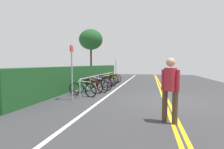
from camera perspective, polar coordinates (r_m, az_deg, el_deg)
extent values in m
cube|color=#353538|center=(7.65, 17.49, -8.40)|extent=(36.51, 10.48, 0.05)
cube|color=gold|center=(7.65, 18.10, -8.20)|extent=(32.86, 0.10, 0.00)
cube|color=gold|center=(7.64, 16.89, -8.20)|extent=(32.86, 0.10, 0.00)
cube|color=white|center=(7.87, -2.38, -7.70)|extent=(32.86, 0.12, 0.00)
cylinder|color=#9EA0A5|center=(7.90, -10.67, -4.63)|extent=(0.05, 0.05, 0.85)
cylinder|color=#9EA0A5|center=(9.21, -7.17, -3.43)|extent=(0.05, 0.05, 0.85)
cylinder|color=#9EA0A5|center=(10.55, -4.55, -2.53)|extent=(0.05, 0.05, 0.85)
cylinder|color=#9EA0A5|center=(11.91, -2.53, -1.83)|extent=(0.05, 0.05, 0.85)
cylinder|color=#9EA0A5|center=(13.28, -0.93, -1.28)|extent=(0.05, 0.05, 0.85)
cylinder|color=#9EA0A5|center=(14.66, 0.37, -0.82)|extent=(0.05, 0.05, 0.85)
cylinder|color=#9EA0A5|center=(11.19, -3.49, -0.01)|extent=(7.11, 0.04, 0.04)
torus|color=black|center=(8.68, -12.35, -4.64)|extent=(0.26, 0.67, 0.68)
torus|color=black|center=(8.05, -7.11, -5.23)|extent=(0.26, 0.67, 0.68)
cylinder|color=#198C38|center=(8.43, -10.48, -4.33)|extent=(0.21, 0.55, 0.47)
cylinder|color=#198C38|center=(8.36, -10.16, -2.98)|extent=(0.24, 0.66, 0.07)
cylinder|color=#198C38|center=(8.21, -8.69, -4.62)|extent=(0.08, 0.17, 0.42)
cylinder|color=#198C38|center=(8.17, -8.08, -5.61)|extent=(0.14, 0.36, 0.17)
cylinder|color=#198C38|center=(8.10, -7.74, -4.23)|extent=(0.11, 0.25, 0.29)
cylinder|color=#198C38|center=(8.63, -12.12, -3.69)|extent=(0.07, 0.14, 0.31)
cube|color=black|center=(8.14, -8.35, -3.03)|extent=(0.14, 0.21, 0.05)
cylinder|color=#198C38|center=(8.57, -11.89, -2.40)|extent=(0.45, 0.17, 0.03)
torus|color=black|center=(9.21, -11.26, -4.11)|extent=(0.09, 0.70, 0.70)
torus|color=black|center=(8.90, -5.09, -4.32)|extent=(0.09, 0.70, 0.70)
cylinder|color=white|center=(9.07, -9.00, -3.69)|extent=(0.07, 0.58, 0.48)
cylinder|color=white|center=(9.02, -8.61, -2.39)|extent=(0.07, 0.70, 0.07)
cylinder|color=white|center=(8.97, -6.89, -3.86)|extent=(0.04, 0.17, 0.43)
cylinder|color=white|center=(8.95, -6.19, -4.75)|extent=(0.06, 0.37, 0.18)
cylinder|color=white|center=(8.91, -5.79, -3.43)|extent=(0.05, 0.25, 0.30)
cylinder|color=white|center=(9.17, -10.97, -3.18)|extent=(0.04, 0.14, 0.32)
cube|color=black|center=(8.92, -6.49, -2.35)|extent=(0.09, 0.20, 0.05)
cylinder|color=white|center=(9.13, -10.69, -1.92)|extent=(0.46, 0.05, 0.03)
torus|color=black|center=(9.80, -7.91, -3.53)|extent=(0.28, 0.71, 0.73)
torus|color=black|center=(9.23, -3.18, -3.93)|extent=(0.28, 0.71, 0.73)
cylinder|color=red|center=(9.57, -6.21, -3.18)|extent=(0.21, 0.54, 0.50)
cylinder|color=red|center=(9.51, -5.91, -1.89)|extent=(0.24, 0.64, 0.07)
cylinder|color=red|center=(9.38, -4.59, -3.41)|extent=(0.08, 0.16, 0.45)
cylinder|color=red|center=(9.34, -4.05, -4.32)|extent=(0.14, 0.35, 0.18)
cylinder|color=red|center=(9.27, -3.73, -3.01)|extent=(0.11, 0.24, 0.31)
cylinder|color=red|center=(9.75, -7.70, -2.61)|extent=(0.07, 0.14, 0.33)
cube|color=black|center=(9.31, -4.28, -1.91)|extent=(0.14, 0.21, 0.05)
cylinder|color=red|center=(9.70, -7.48, -1.40)|extent=(0.45, 0.17, 0.03)
torus|color=black|center=(10.50, -6.56, -2.94)|extent=(0.26, 0.76, 0.77)
torus|color=black|center=(9.97, -1.81, -3.26)|extent=(0.26, 0.76, 0.77)
cylinder|color=white|center=(10.28, -4.84, -2.56)|extent=(0.19, 0.56, 0.53)
cylinder|color=white|center=(10.23, -4.54, -1.29)|extent=(0.22, 0.67, 0.07)
cylinder|color=white|center=(10.11, -3.22, -2.77)|extent=(0.08, 0.17, 0.47)
cylinder|color=white|center=(10.07, -2.68, -3.66)|extent=(0.13, 0.36, 0.19)
cylinder|color=white|center=(10.01, -2.36, -2.36)|extent=(0.10, 0.25, 0.32)
cylinder|color=white|center=(10.46, -6.34, -2.03)|extent=(0.07, 0.14, 0.35)
cube|color=black|center=(10.05, -2.91, -1.30)|extent=(0.13, 0.21, 0.05)
cylinder|color=white|center=(10.41, -6.12, -0.84)|extent=(0.45, 0.15, 0.03)
torus|color=black|center=(11.06, -6.77, -2.72)|extent=(0.20, 0.72, 0.73)
torus|color=black|center=(10.96, -1.83, -2.75)|extent=(0.20, 0.72, 0.73)
cylinder|color=#198C38|center=(11.00, -4.93, -2.30)|extent=(0.14, 0.54, 0.50)
cylinder|color=#198C38|center=(10.98, -4.62, -1.17)|extent=(0.16, 0.64, 0.07)
cylinder|color=#198C38|center=(10.97, -3.25, -2.40)|extent=(0.07, 0.16, 0.45)
cylinder|color=#198C38|center=(10.98, -2.70, -3.14)|extent=(0.10, 0.35, 0.18)
cylinder|color=#198C38|center=(10.95, -2.38, -2.01)|extent=(0.08, 0.24, 0.31)
cylinder|color=#198C38|center=(11.04, -6.53, -1.90)|extent=(0.06, 0.13, 0.33)
cube|color=black|center=(10.95, -2.93, -1.11)|extent=(0.12, 0.21, 0.05)
cylinder|color=#198C38|center=(11.01, -6.30, -0.82)|extent=(0.46, 0.12, 0.03)
torus|color=black|center=(11.58, -5.69, -2.38)|extent=(0.27, 0.73, 0.75)
torus|color=black|center=(11.59, -0.93, -2.36)|extent=(0.27, 0.73, 0.75)
cylinder|color=purple|center=(11.56, -3.90, -1.95)|extent=(0.19, 0.54, 0.51)
cylinder|color=purple|center=(11.54, -3.60, -0.84)|extent=(0.22, 0.64, 0.07)
cylinder|color=purple|center=(11.57, -2.28, -2.03)|extent=(0.08, 0.16, 0.46)
cylinder|color=purple|center=(11.59, -1.76, -2.75)|extent=(0.13, 0.35, 0.19)
cylinder|color=purple|center=(11.57, -1.45, -1.64)|extent=(0.10, 0.24, 0.32)
cylinder|color=purple|center=(11.56, -5.45, -1.57)|extent=(0.07, 0.14, 0.34)
cube|color=black|center=(11.55, -1.98, -0.77)|extent=(0.13, 0.21, 0.05)
cylinder|color=purple|center=(11.54, -5.22, -0.51)|extent=(0.45, 0.16, 0.03)
torus|color=black|center=(12.38, -3.70, -2.20)|extent=(0.26, 0.64, 0.66)
torus|color=black|center=(11.87, 0.11, -2.44)|extent=(0.26, 0.64, 0.66)
cylinder|color=black|center=(12.17, -2.31, -1.93)|extent=(0.21, 0.53, 0.45)
cylinder|color=black|center=(12.12, -2.07, -1.02)|extent=(0.24, 0.63, 0.07)
cylinder|color=black|center=(12.00, -1.01, -2.08)|extent=(0.08, 0.16, 0.40)
cylinder|color=black|center=(11.96, -0.58, -2.72)|extent=(0.14, 0.34, 0.17)
cylinder|color=black|center=(11.91, -0.33, -1.80)|extent=(0.11, 0.24, 0.28)
cylinder|color=black|center=(12.34, -3.52, -1.54)|extent=(0.07, 0.13, 0.30)
cube|color=black|center=(11.95, -0.76, -1.02)|extent=(0.14, 0.22, 0.05)
cylinder|color=black|center=(12.30, -3.34, -0.66)|extent=(0.45, 0.17, 0.03)
torus|color=black|center=(13.14, -3.65, -1.64)|extent=(0.27, 0.75, 0.76)
torus|color=black|center=(12.60, 0.40, -1.86)|extent=(0.27, 0.75, 0.76)
cylinder|color=white|center=(12.92, -2.17, -1.33)|extent=(0.20, 0.59, 0.52)
cylinder|color=white|center=(12.87, -1.91, -0.33)|extent=(0.24, 0.70, 0.07)
cylinder|color=white|center=(12.74, -0.79, -1.48)|extent=(0.08, 0.17, 0.47)
cylinder|color=white|center=(12.70, -0.33, -2.17)|extent=(0.14, 0.38, 0.19)
cylinder|color=white|center=(12.65, -0.06, -1.16)|extent=(0.11, 0.26, 0.32)
cylinder|color=white|center=(13.09, -3.46, -0.92)|extent=(0.07, 0.14, 0.35)
cube|color=black|center=(12.69, -0.52, -0.33)|extent=(0.13, 0.21, 0.05)
cylinder|color=white|center=(13.05, -3.26, 0.02)|extent=(0.45, 0.16, 0.03)
torus|color=black|center=(13.66, -3.15, -1.51)|extent=(0.07, 0.73, 0.73)
torus|color=black|center=(13.41, 0.89, -1.60)|extent=(0.07, 0.73, 0.73)
cylinder|color=orange|center=(13.55, -1.66, -1.19)|extent=(0.05, 0.57, 0.50)
cylinder|color=orange|center=(13.52, -1.40, -0.28)|extent=(0.05, 0.68, 0.07)
cylinder|color=orange|center=(13.47, -0.28, -1.29)|extent=(0.04, 0.16, 0.45)
cylinder|color=orange|center=(13.45, 0.17, -1.91)|extent=(0.04, 0.36, 0.18)
cylinder|color=orange|center=(13.42, 0.44, -0.99)|extent=(0.04, 0.25, 0.31)
cylinder|color=orange|center=(13.64, -2.96, -0.85)|extent=(0.04, 0.13, 0.33)
cube|color=black|center=(13.43, -0.01, -0.25)|extent=(0.08, 0.20, 0.05)
cylinder|color=orange|center=(13.61, -2.76, 0.02)|extent=(0.46, 0.04, 0.03)
torus|color=black|center=(14.40, -1.92, -1.23)|extent=(0.21, 0.73, 0.74)
torus|color=black|center=(13.98, 1.66, -1.37)|extent=(0.21, 0.73, 0.74)
cylinder|color=yellow|center=(14.23, -0.60, -0.94)|extent=(0.16, 0.56, 0.50)
cylinder|color=yellow|center=(14.19, -0.37, -0.06)|extent=(0.18, 0.66, 0.07)
cylinder|color=yellow|center=(14.09, 0.62, -1.06)|extent=(0.07, 0.17, 0.45)
cylinder|color=yellow|center=(14.06, 1.02, -1.66)|extent=(0.11, 0.36, 0.19)
cylinder|color=yellow|center=(14.02, 1.25, -0.77)|extent=(0.09, 0.25, 0.31)
cylinder|color=yellow|center=(14.36, -1.74, -0.60)|extent=(0.06, 0.14, 0.33)
cube|color=black|center=(14.05, 0.85, -0.04)|extent=(0.12, 0.21, 0.05)
cylinder|color=yellow|center=(14.33, -1.57, 0.24)|extent=(0.46, 0.13, 0.03)
cylinder|color=#4C3826|center=(4.72, 20.19, -10.35)|extent=(0.14, 0.14, 0.84)
cylinder|color=#4C3826|center=(4.84, 17.12, -9.95)|extent=(0.14, 0.14, 0.84)
cylinder|color=#B22633|center=(4.66, 18.81, -1.54)|extent=(0.32, 0.32, 0.60)
sphere|color=tan|center=(4.64, 18.92, 3.89)|extent=(0.23, 0.23, 0.23)
cylinder|color=#B22633|center=(4.58, 21.06, -1.97)|extent=(0.09, 0.09, 0.55)
cylinder|color=#B22633|center=(4.75, 16.63, -1.69)|extent=(0.09, 0.09, 0.55)
cylinder|color=gray|center=(7.40, -13.18, 0.61)|extent=(0.06, 0.06, 2.34)
cube|color=red|center=(7.42, -13.28, 8.27)|extent=(0.36, 0.07, 0.24)
cylinder|color=gray|center=(15.23, 1.31, 2.03)|extent=(0.06, 0.06, 2.27)
cube|color=white|center=(15.23, 1.31, 5.63)|extent=(0.36, 0.06, 0.24)
cube|color=#1C4C21|center=(13.13, -8.42, -0.19)|extent=(16.11, 0.85, 1.38)
cylinder|color=#473323|center=(18.86, -6.97, 3.68)|extent=(0.21, 0.21, 3.19)
ellipsoid|color=#1C4C21|center=(19.04, -7.03, 11.46)|extent=(2.54, 2.54, 2.19)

